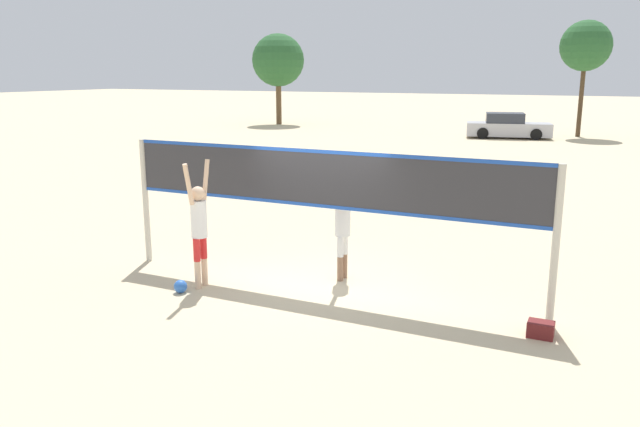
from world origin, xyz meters
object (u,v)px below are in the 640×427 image
(tree_left_cluster, at_px, (586,46))
(tree_right_cluster, at_px, (278,61))
(gear_bag, at_px, (541,329))
(volleyball_net, at_px, (320,190))
(volleyball, at_px, (181,286))
(player_blocker, at_px, (343,223))
(player_spiker, at_px, (199,222))
(parked_car_near, at_px, (508,127))

(tree_left_cluster, height_order, tree_right_cluster, tree_left_cluster)
(gear_bag, height_order, tree_left_cluster, tree_left_cluster)
(volleyball_net, bearing_deg, volleyball, -148.39)
(volleyball, bearing_deg, player_blocker, 40.05)
(volleyball_net, bearing_deg, tree_left_cluster, 85.50)
(player_spiker, bearing_deg, gear_bag, -86.59)
(volleyball_net, relative_size, tree_left_cluster, 1.17)
(parked_car_near, relative_size, tree_left_cluster, 0.75)
(volleyball_net, height_order, player_blocker, volleyball_net)
(volleyball_net, xyz_separation_m, tree_right_cluster, (-17.98, 30.78, 2.77))
(player_blocker, height_order, volleyball, player_blocker)
(player_blocker, bearing_deg, volleyball, -49.95)
(player_blocker, height_order, parked_car_near, player_blocker)
(parked_car_near, bearing_deg, tree_right_cluster, 157.74)
(player_blocker, relative_size, gear_bag, 5.57)
(volleyball_net, xyz_separation_m, tree_left_cluster, (2.40, 30.50, 3.41))
(parked_car_near, bearing_deg, volleyball_net, -99.91)
(player_spiker, height_order, volleyball, player_spiker)
(player_spiker, relative_size, volleyball, 9.80)
(volleyball, relative_size, parked_car_near, 0.05)
(volleyball_net, bearing_deg, tree_right_cluster, 120.29)
(player_spiker, xyz_separation_m, parked_car_near, (0.67, 28.77, -0.55))
(volleyball_net, xyz_separation_m, parked_car_near, (-1.26, 27.90, -1.12))
(volleyball_net, distance_m, player_blocker, 0.94)
(player_spiker, xyz_separation_m, player_blocker, (2.09, 1.47, -0.13))
(volleyball_net, height_order, parked_car_near, volleyball_net)
(parked_car_near, bearing_deg, volleyball, -104.08)
(volleyball, distance_m, parked_car_near, 29.19)
(player_spiker, bearing_deg, volleyball_net, -65.77)
(tree_right_cluster, bearing_deg, parked_car_near, -9.77)
(player_blocker, distance_m, tree_right_cluster, 35.38)
(gear_bag, height_order, tree_right_cluster, tree_right_cluster)
(volleyball, distance_m, tree_right_cluster, 36.06)
(player_blocker, xyz_separation_m, gear_bag, (3.61, -1.13, -0.96))
(tree_left_cluster, bearing_deg, gear_bag, -87.45)
(player_blocker, bearing_deg, volleyball_net, -15.35)
(volleyball_net, distance_m, player_spiker, 2.19)
(volleyball_net, relative_size, gear_bag, 21.29)
(volleyball, xyz_separation_m, parked_car_near, (0.81, 29.18, 0.53))
(tree_right_cluster, bearing_deg, player_blocker, -58.98)
(volleyball_net, height_order, tree_right_cluster, tree_right_cluster)
(parked_car_near, bearing_deg, tree_left_cluster, 22.87)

